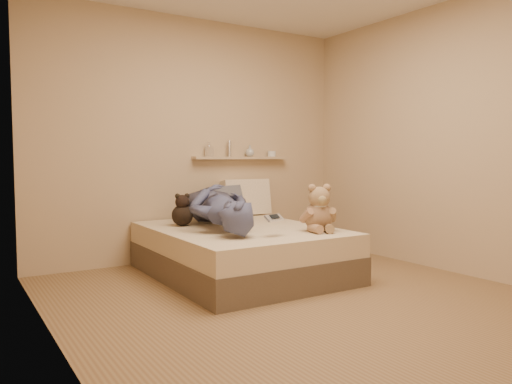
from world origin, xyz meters
TOP-DOWN VIEW (x-y plane):
  - room at (0.00, 0.00)m, footprint 3.80×3.80m
  - bed at (0.00, 0.93)m, footprint 1.50×1.90m
  - game_console at (-0.03, 0.32)m, footprint 0.19×0.11m
  - teddy_bear at (0.47, 0.35)m, footprint 0.34×0.35m
  - dark_plush at (-0.42, 1.31)m, footprint 0.20×0.20m
  - pillow_cream at (0.56, 1.76)m, footprint 0.56×0.26m
  - pillow_grey at (0.20, 1.62)m, footprint 0.55×0.39m
  - person at (-0.16, 1.12)m, footprint 1.01×1.79m
  - wall_shelf at (0.55, 1.84)m, footprint 1.20×0.12m
  - shelf_bottles at (0.56, 1.84)m, footprint 0.91×0.12m

SIDE VIEW (x-z plane):
  - bed at x=0.00m, z-range 0.00..0.45m
  - dark_plush at x=-0.42m, z-range 0.43..0.74m
  - game_console at x=-0.03m, z-range 0.57..0.63m
  - pillow_grey at x=0.20m, z-range 0.44..0.80m
  - teddy_bear at x=0.47m, z-range 0.41..0.84m
  - pillow_cream at x=0.56m, z-range 0.44..0.86m
  - person at x=-0.16m, z-range 0.45..0.85m
  - wall_shelf at x=0.55m, z-range 1.09..1.11m
  - shelf_bottles at x=0.56m, z-range 1.09..1.27m
  - room at x=0.00m, z-range -0.60..3.20m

